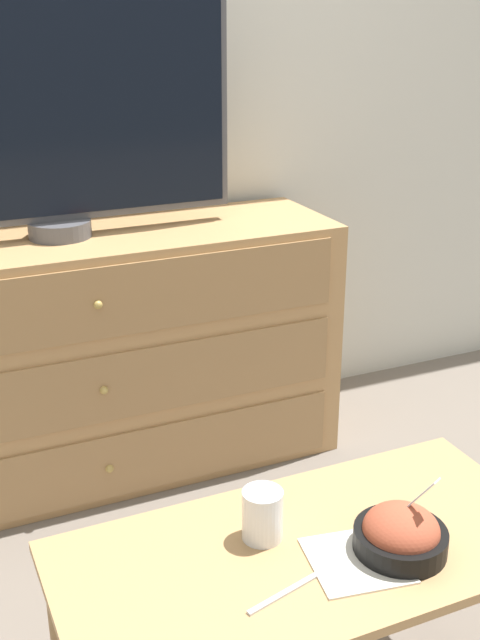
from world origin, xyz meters
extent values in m
plane|color=#70665B|center=(0.00, 0.00, 0.00)|extent=(12.00, 12.00, 0.00)
cube|color=silver|center=(0.00, 0.03, 1.30)|extent=(12.00, 0.05, 2.60)
cube|color=tan|center=(0.06, -0.24, 0.38)|extent=(1.55, 0.43, 0.76)
cube|color=#A1794C|center=(0.06, -0.46, 0.13)|extent=(1.42, 0.01, 0.20)
sphere|color=tan|center=(0.06, -0.47, 0.13)|extent=(0.02, 0.02, 0.02)
cube|color=#A1794C|center=(0.06, -0.46, 0.38)|extent=(1.42, 0.01, 0.20)
sphere|color=tan|center=(0.06, -0.47, 0.38)|extent=(0.02, 0.02, 0.02)
cube|color=#A1794C|center=(0.06, -0.46, 0.64)|extent=(1.42, 0.01, 0.20)
sphere|color=tan|center=(0.06, -0.47, 0.64)|extent=(0.02, 0.02, 0.02)
cylinder|color=#515156|center=(0.03, -0.22, 0.79)|extent=(0.18, 0.18, 0.05)
cube|color=#515156|center=(0.03, -0.21, 1.13)|extent=(1.03, 0.04, 0.63)
cube|color=black|center=(0.03, -0.23, 1.13)|extent=(0.99, 0.01, 0.59)
cube|color=tan|center=(0.21, -1.39, 0.44)|extent=(0.95, 0.46, 0.02)
cylinder|color=#9C7549|center=(0.65, -1.19, 0.22)|extent=(0.04, 0.04, 0.43)
cylinder|color=black|center=(0.36, -1.46, 0.47)|extent=(0.17, 0.17, 0.04)
ellipsoid|color=#AD4C33|center=(0.36, -1.46, 0.49)|extent=(0.14, 0.14, 0.09)
cube|color=silver|center=(0.38, -1.45, 0.54)|extent=(0.05, 0.08, 0.12)
cube|color=silver|center=(0.39, -1.49, 0.59)|extent=(0.03, 0.03, 0.03)
cylinder|color=beige|center=(0.14, -1.32, 0.48)|extent=(0.07, 0.07, 0.06)
cylinder|color=white|center=(0.14, -1.32, 0.50)|extent=(0.08, 0.08, 0.10)
cube|color=silver|center=(0.27, -1.45, 0.45)|extent=(0.19, 0.19, 0.00)
cube|color=silver|center=(0.13, -1.47, 0.45)|extent=(0.19, 0.06, 0.01)
camera|label=1|loc=(-0.40, -2.45, 1.39)|focal=45.00mm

